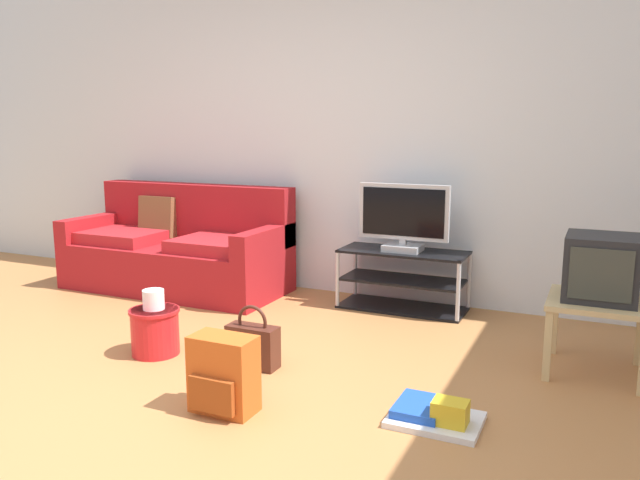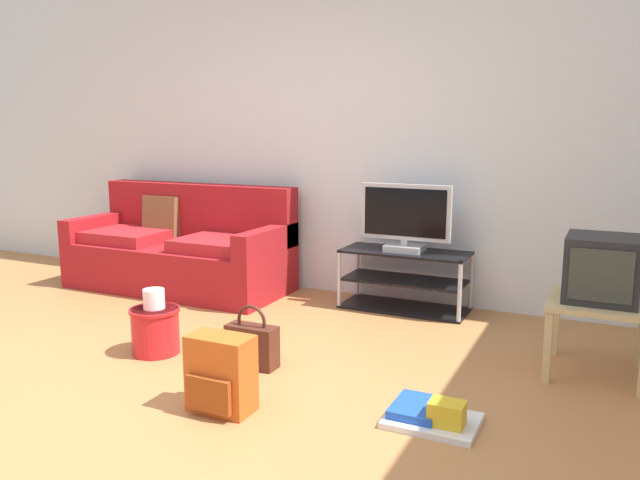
# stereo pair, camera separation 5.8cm
# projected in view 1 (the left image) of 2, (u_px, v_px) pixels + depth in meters

# --- Properties ---
(ground_plane) EXTENTS (9.00, 9.80, 0.02)m
(ground_plane) POSITION_uv_depth(u_px,v_px,m) (149.00, 406.00, 3.11)
(ground_plane) COLOR #B27542
(wall_back) EXTENTS (9.00, 0.10, 2.70)m
(wall_back) POSITION_uv_depth(u_px,v_px,m) (340.00, 130.00, 5.06)
(wall_back) COLOR silver
(wall_back) RESTS_ON ground_plane
(couch) EXTENTS (1.90, 0.82, 0.88)m
(couch) POSITION_uv_depth(u_px,v_px,m) (179.00, 251.00, 5.34)
(couch) COLOR maroon
(couch) RESTS_ON ground_plane
(tv_stand) EXTENTS (0.96, 0.40, 0.45)m
(tv_stand) POSITION_uv_depth(u_px,v_px,m) (403.00, 280.00, 4.72)
(tv_stand) COLOR black
(tv_stand) RESTS_ON ground_plane
(flat_tv) EXTENTS (0.69, 0.22, 0.51)m
(flat_tv) POSITION_uv_depth(u_px,v_px,m) (403.00, 218.00, 4.62)
(flat_tv) COLOR #B2B2B7
(flat_tv) RESTS_ON tv_stand
(side_table) EXTENTS (0.53, 0.53, 0.43)m
(side_table) POSITION_uv_depth(u_px,v_px,m) (598.00, 311.00, 3.46)
(side_table) COLOR tan
(side_table) RESTS_ON ground_plane
(crt_tv) EXTENTS (0.38, 0.40, 0.36)m
(crt_tv) POSITION_uv_depth(u_px,v_px,m) (601.00, 267.00, 3.43)
(crt_tv) COLOR #232326
(crt_tv) RESTS_ON side_table
(backpack) EXTENTS (0.32, 0.25, 0.38)m
(backpack) POSITION_uv_depth(u_px,v_px,m) (223.00, 375.00, 3.01)
(backpack) COLOR #CC561E
(backpack) RESTS_ON ground_plane
(handbag) EXTENTS (0.30, 0.13, 0.37)m
(handbag) POSITION_uv_depth(u_px,v_px,m) (253.00, 345.00, 3.58)
(handbag) COLOR #4C2319
(handbag) RESTS_ON ground_plane
(cleaning_bucket) EXTENTS (0.31, 0.31, 0.40)m
(cleaning_bucket) POSITION_uv_depth(u_px,v_px,m) (155.00, 328.00, 3.78)
(cleaning_bucket) COLOR red
(cleaning_bucket) RESTS_ON ground_plane
(floor_tray) EXTENTS (0.43, 0.33, 0.14)m
(floor_tray) POSITION_uv_depth(u_px,v_px,m) (434.00, 414.00, 2.91)
(floor_tray) COLOR silver
(floor_tray) RESTS_ON ground_plane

